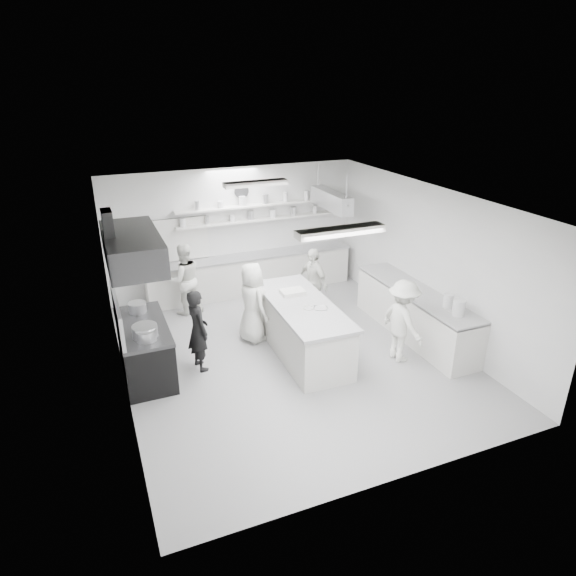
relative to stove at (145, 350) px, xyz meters
name	(u,v)px	position (x,y,z in m)	size (l,w,h in m)	color
floor	(290,355)	(2.60, -0.40, -0.46)	(6.00, 7.00, 0.02)	#969696
ceiling	(290,199)	(2.60, -0.40, 2.56)	(6.00, 7.00, 0.02)	white
wall_back	(234,231)	(2.60, 3.10, 1.05)	(6.00, 0.04, 3.00)	silver
wall_front	(402,384)	(2.60, -3.90, 1.05)	(6.00, 0.04, 3.00)	silver
wall_left	(116,309)	(-0.40, -0.40, 1.05)	(0.04, 7.00, 3.00)	silver
wall_right	(429,261)	(5.60, -0.40, 1.05)	(0.04, 7.00, 3.00)	silver
stove	(145,350)	(0.00, 0.00, 0.00)	(0.80, 1.80, 0.90)	black
exhaust_hood	(132,248)	(0.00, 0.00, 1.90)	(0.85, 2.00, 0.50)	#38383A
back_counter	(251,274)	(2.90, 2.80, 0.01)	(5.00, 0.60, 0.92)	silver
shelf_lower	(263,219)	(3.30, 2.97, 1.30)	(4.20, 0.26, 0.04)	silver
shelf_upper	(263,205)	(3.30, 2.97, 1.65)	(4.20, 0.26, 0.04)	silver
pass_through_window	(180,239)	(1.30, 3.08, 1.00)	(1.30, 0.04, 1.00)	black
wall_clock	(241,191)	(2.80, 3.06, 2.00)	(0.32, 0.32, 0.05)	white
right_counter	(415,314)	(5.25, -0.60, 0.02)	(0.74, 3.30, 0.94)	silver
pot_rack	(331,200)	(4.60, 2.00, 1.85)	(0.30, 1.60, 0.40)	#B6B7B9
light_fixture_front	(340,231)	(2.60, -2.20, 2.49)	(1.30, 0.25, 0.10)	silver
light_fixture_rear	(256,183)	(2.60, 1.40, 2.49)	(1.30, 0.25, 0.10)	silver
prep_island	(302,329)	(2.85, -0.37, 0.04)	(0.99, 2.65, 0.98)	silver
stove_pot	(145,332)	(0.00, -0.45, 0.58)	(0.41, 0.41, 0.25)	#B6B7B9
cook_stove	(198,330)	(0.92, -0.19, 0.31)	(0.55, 0.36, 1.52)	black
cook_back	(184,279)	(1.16, 2.20, 0.36)	(0.78, 0.61, 1.61)	silver
cook_island_left	(252,303)	(2.15, 0.46, 0.36)	(0.79, 0.52, 1.63)	silver
cook_island_right	(313,282)	(3.73, 1.05, 0.32)	(0.90, 0.38, 1.54)	silver
cook_right	(402,321)	(4.44, -1.30, 0.34)	(1.02, 0.59, 1.58)	silver
bowl_island_a	(321,309)	(3.08, -0.68, 0.56)	(0.26, 0.26, 0.06)	#B6B7B9
bowl_island_b	(308,309)	(2.87, -0.61, 0.56)	(0.20, 0.20, 0.06)	silver
bowl_right	(451,311)	(5.27, -1.59, 0.52)	(0.22, 0.22, 0.05)	silver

